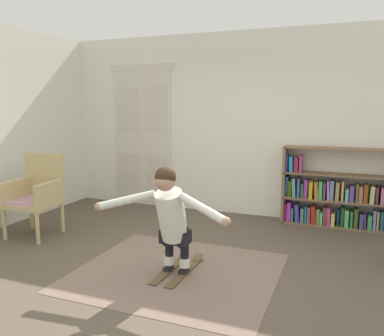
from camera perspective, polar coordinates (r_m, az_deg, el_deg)
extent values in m
plane|color=brown|center=(4.33, -3.11, -14.93)|extent=(7.20, 7.20, 0.00)
cube|color=silver|center=(6.42, 6.56, 6.23)|extent=(6.00, 0.10, 2.90)
cube|color=beige|center=(7.15, -9.03, 4.25)|extent=(0.55, 0.04, 2.35)
cube|color=beige|center=(7.11, -9.22, 8.39)|extent=(0.41, 0.01, 0.76)
cube|color=beige|center=(7.21, -9.00, -0.42)|extent=(0.41, 0.01, 0.64)
cube|color=beige|center=(6.89, -5.08, 4.15)|extent=(0.55, 0.04, 2.35)
cube|color=beige|center=(6.85, -5.22, 8.45)|extent=(0.41, 0.01, 0.76)
cube|color=beige|center=(6.95, -5.09, -0.69)|extent=(0.41, 0.01, 0.64)
cube|color=beige|center=(7.02, -7.29, 14.21)|extent=(1.22, 0.04, 0.10)
cube|color=#7A6256|center=(4.36, -2.18, -14.73)|extent=(2.09, 1.86, 0.01)
cube|color=brown|center=(6.16, 13.17, -2.24)|extent=(0.04, 0.30, 1.16)
cube|color=brown|center=(6.23, 20.86, -7.86)|extent=(1.71, 0.30, 0.02)
cube|color=brown|center=(6.14, 21.06, -4.47)|extent=(1.71, 0.30, 0.02)
cube|color=brown|center=(6.06, 21.26, -0.98)|extent=(1.71, 0.30, 0.02)
cube|color=brown|center=(6.01, 21.47, 2.59)|extent=(1.71, 0.30, 0.02)
cube|color=#8E1E48|center=(6.24, 13.37, -6.08)|extent=(0.05, 0.16, 0.28)
cube|color=#B537D3|center=(6.23, 13.84, -6.05)|extent=(0.06, 0.15, 0.29)
cube|color=#417469|center=(6.23, 14.29, -6.47)|extent=(0.03, 0.15, 0.21)
cube|color=#433DA2|center=(6.21, 14.95, -6.22)|extent=(0.07, 0.20, 0.28)
cube|color=slate|center=(6.24, 15.65, -6.46)|extent=(0.05, 0.22, 0.22)
cube|color=#166A87|center=(6.22, 16.11, -6.34)|extent=(0.03, 0.19, 0.26)
cube|color=#894656|center=(6.23, 16.53, -6.39)|extent=(0.04, 0.22, 0.24)
cube|color=#AF241B|center=(6.21, 17.12, -6.37)|extent=(0.07, 0.22, 0.27)
cube|color=#6C8F48|center=(6.21, 17.70, -6.58)|extent=(0.05, 0.18, 0.22)
cube|color=#58D090|center=(6.19, 18.14, -6.82)|extent=(0.04, 0.21, 0.19)
cube|color=brown|center=(6.21, 18.63, -6.46)|extent=(0.05, 0.24, 0.26)
cube|color=#C03B8F|center=(6.18, 19.11, -6.52)|extent=(0.06, 0.22, 0.27)
cube|color=#D7D467|center=(6.21, 19.65, -6.88)|extent=(0.05, 0.24, 0.19)
cube|color=navy|center=(6.21, 20.31, -6.59)|extent=(0.03, 0.14, 0.25)
cube|color=#1D572E|center=(6.20, 20.88, -6.51)|extent=(0.05, 0.17, 0.28)
cube|color=#6AAD66|center=(6.21, 21.39, -6.66)|extent=(0.05, 0.23, 0.25)
cube|color=#238545|center=(6.21, 21.97, -6.74)|extent=(0.03, 0.23, 0.24)
cube|color=#444E21|center=(6.18, 22.54, -6.64)|extent=(0.05, 0.17, 0.28)
cube|color=#3B4880|center=(6.22, 23.21, -6.95)|extent=(0.05, 0.22, 0.21)
cube|color=#743E99|center=(6.21, 23.64, -7.00)|extent=(0.04, 0.15, 0.21)
cube|color=#399854|center=(6.22, 24.21, -7.04)|extent=(0.06, 0.23, 0.20)
cube|color=#7080C2|center=(6.19, 24.80, -6.77)|extent=(0.04, 0.15, 0.28)
cube|color=tan|center=(6.21, 25.18, -6.81)|extent=(0.03, 0.17, 0.27)
cube|color=#285E7D|center=(6.22, 25.69, -6.82)|extent=(0.05, 0.14, 0.27)
cube|color=#2D5BB6|center=(6.17, 13.52, -2.52)|extent=(0.05, 0.18, 0.30)
cube|color=#384F11|center=(6.14, 13.93, -2.86)|extent=(0.05, 0.16, 0.24)
cube|color=#549982|center=(6.13, 14.50, -2.71)|extent=(0.07, 0.14, 0.29)
cube|color=#45519D|center=(6.15, 15.18, -2.67)|extent=(0.04, 0.21, 0.29)
cube|color=#32603D|center=(6.16, 15.64, -3.05)|extent=(0.04, 0.18, 0.21)
cube|color=purple|center=(6.12, 16.13, -2.83)|extent=(0.05, 0.14, 0.28)
cube|color=gold|center=(6.11, 16.81, -2.96)|extent=(0.05, 0.24, 0.26)
cube|color=#B56636|center=(6.11, 17.51, -3.00)|extent=(0.07, 0.24, 0.26)
cube|color=#4AD265|center=(6.13, 18.05, -2.97)|extent=(0.05, 0.20, 0.26)
cube|color=#5C3C67|center=(6.10, 18.55, -3.11)|extent=(0.03, 0.15, 0.25)
cube|color=#CA81D3|center=(6.10, 19.06, -3.01)|extent=(0.04, 0.19, 0.28)
cube|color=#6F81BC|center=(6.11, 19.51, -2.97)|extent=(0.06, 0.18, 0.28)
cube|color=#A08C4F|center=(6.11, 20.24, -3.09)|extent=(0.05, 0.20, 0.27)
cube|color=tan|center=(6.11, 20.89, -3.04)|extent=(0.03, 0.23, 0.29)
cube|color=#57B397|center=(6.11, 21.43, -3.56)|extent=(0.04, 0.23, 0.18)
cube|color=#623BAA|center=(6.10, 22.04, -3.40)|extent=(0.06, 0.22, 0.23)
cube|color=#59682F|center=(6.10, 22.68, -3.30)|extent=(0.03, 0.16, 0.26)
cube|color=#AF6058|center=(6.13, 23.14, -3.39)|extent=(0.05, 0.24, 0.23)
cube|color=brown|center=(6.10, 23.75, -3.34)|extent=(0.05, 0.17, 0.26)
cube|color=#ACBD6D|center=(6.11, 24.52, -3.46)|extent=(0.07, 0.22, 0.25)
cube|color=maroon|center=(6.13, 25.07, -3.51)|extent=(0.03, 0.24, 0.24)
cube|color=#A66A85|center=(6.13, 25.71, -3.55)|extent=(0.05, 0.24, 0.24)
cube|color=navy|center=(6.09, 13.60, 0.73)|extent=(0.03, 0.17, 0.25)
cube|color=#2484C8|center=(6.08, 14.15, 0.57)|extent=(0.06, 0.17, 0.23)
cube|color=maroon|center=(6.10, 14.85, 0.52)|extent=(0.05, 0.20, 0.22)
cube|color=#AD326F|center=(6.07, 15.45, 0.63)|extent=(0.04, 0.16, 0.25)
cylinder|color=tan|center=(5.79, -25.42, -7.38)|extent=(0.05, 0.05, 0.42)
cylinder|color=tan|center=(5.46, -21.37, -8.10)|extent=(0.05, 0.05, 0.42)
cylinder|color=tan|center=(6.16, -22.13, -6.20)|extent=(0.05, 0.05, 0.42)
cylinder|color=tan|center=(5.85, -18.17, -6.78)|extent=(0.05, 0.05, 0.42)
cube|color=tan|center=(5.75, -21.91, -4.79)|extent=(0.64, 0.64, 0.06)
cube|color=#C191A4|center=(5.74, -21.94, -4.30)|extent=(0.58, 0.58, 0.04)
cube|color=tan|center=(5.88, -20.46, -0.91)|extent=(0.60, 0.10, 0.60)
cube|color=tan|center=(5.89, -24.05, -2.91)|extent=(0.10, 0.56, 0.28)
cube|color=tan|center=(5.55, -19.85, -3.36)|extent=(0.10, 0.56, 0.28)
cube|color=brown|center=(4.39, -3.28, -14.41)|extent=(0.11, 0.79, 0.01)
cube|color=brown|center=(4.68, -1.25, -12.45)|extent=(0.09, 0.12, 0.06)
cube|color=black|center=(4.36, -3.40, -14.22)|extent=(0.08, 0.12, 0.04)
cube|color=brown|center=(4.32, -1.06, -14.81)|extent=(0.11, 0.79, 0.01)
cube|color=brown|center=(4.61, 0.84, -12.77)|extent=(0.09, 0.12, 0.06)
cube|color=black|center=(4.29, -1.18, -14.61)|extent=(0.08, 0.12, 0.04)
cylinder|color=white|center=(4.35, -3.29, -13.06)|extent=(0.11, 0.11, 0.10)
cylinder|color=black|center=(4.27, -3.31, -10.57)|extent=(0.09, 0.09, 0.30)
cylinder|color=black|center=(4.21, -3.54, -9.54)|extent=(0.11, 0.11, 0.22)
cylinder|color=white|center=(4.27, -1.07, -13.44)|extent=(0.11, 0.11, 0.10)
cylinder|color=black|center=(4.20, -1.07, -10.91)|extent=(0.09, 0.09, 0.30)
cylinder|color=black|center=(4.14, -1.28, -9.87)|extent=(0.11, 0.11, 0.22)
cube|color=black|center=(4.18, -2.42, -9.81)|extent=(0.30, 0.19, 0.14)
cylinder|color=silver|center=(4.04, -2.94, -6.82)|extent=(0.29, 0.43, 0.58)
sphere|color=tan|center=(3.83, -3.91, -1.90)|extent=(0.21, 0.21, 0.20)
sphere|color=#382619|center=(3.83, -3.84, -1.29)|extent=(0.22, 0.22, 0.21)
cylinder|color=silver|center=(4.03, -9.40, -4.59)|extent=(0.57, 0.28, 0.21)
sphere|color=tan|center=(4.11, -13.26, -5.43)|extent=(0.09, 0.09, 0.09)
cylinder|color=silver|center=(3.67, 1.56, -5.85)|extent=(0.57, 0.31, 0.21)
sphere|color=tan|center=(3.51, 4.91, -7.75)|extent=(0.09, 0.09, 0.09)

